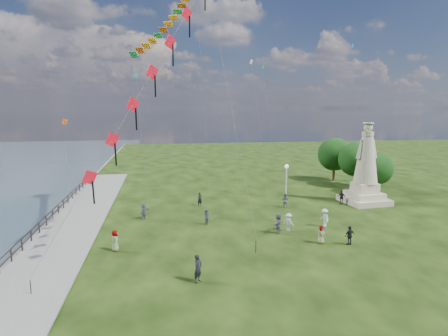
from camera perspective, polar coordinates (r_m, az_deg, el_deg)
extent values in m
cube|color=slate|center=(35.39, -26.57, -9.31)|extent=(0.30, 160.00, 0.60)
cube|color=slate|center=(32.81, -23.38, -10.04)|extent=(5.00, 60.00, 0.10)
cylinder|color=black|center=(29.74, -29.67, -11.56)|extent=(0.11, 0.11, 1.00)
cylinder|color=black|center=(31.51, -28.42, -10.33)|extent=(0.11, 0.11, 1.00)
cylinder|color=black|center=(33.31, -27.32, -9.22)|extent=(0.11, 0.11, 1.00)
cylinder|color=black|center=(35.12, -26.33, -8.23)|extent=(0.11, 0.11, 1.00)
cylinder|color=black|center=(36.96, -25.45, -7.33)|extent=(0.11, 0.11, 1.00)
cylinder|color=black|center=(38.82, -24.65, -6.52)|extent=(0.11, 0.11, 1.00)
cylinder|color=black|center=(40.68, -23.93, -5.78)|extent=(0.11, 0.11, 1.00)
cylinder|color=black|center=(42.56, -23.27, -5.10)|extent=(0.11, 0.11, 1.00)
cylinder|color=black|center=(44.45, -22.67, -4.48)|extent=(0.11, 0.11, 1.00)
cylinder|color=black|center=(46.35, -22.12, -3.91)|extent=(0.11, 0.11, 1.00)
cylinder|color=black|center=(48.26, -21.62, -3.39)|extent=(0.11, 0.11, 1.00)
cylinder|color=black|center=(50.18, -21.15, -2.90)|extent=(0.11, 0.11, 1.00)
cylinder|color=black|center=(52.10, -20.72, -2.45)|extent=(0.11, 0.11, 1.00)
cylinder|color=black|center=(54.02, -20.32, -2.04)|extent=(0.11, 0.11, 1.00)
cylinder|color=black|center=(55.96, -19.94, -1.65)|extent=(0.11, 0.11, 1.00)
cylinder|color=black|center=(57.89, -19.60, -1.29)|extent=(0.11, 0.11, 1.00)
cylinder|color=black|center=(59.83, -19.27, -0.95)|extent=(0.11, 0.11, 1.00)
cube|color=black|center=(34.99, -26.39, -7.48)|extent=(0.06, 52.00, 0.06)
cube|color=black|center=(35.11, -26.34, -8.15)|extent=(0.06, 52.00, 0.06)
cube|color=tan|center=(44.46, 20.54, -4.61)|extent=(4.72, 4.72, 0.62)
cube|color=tan|center=(44.32, 20.59, -3.82)|extent=(3.59, 3.59, 0.62)
cube|color=tan|center=(44.15, 20.65, -2.77)|extent=(2.47, 2.47, 1.04)
cylinder|color=tan|center=(43.39, 21.08, 4.90)|extent=(1.35, 1.35, 0.41)
sphere|color=tan|center=(43.35, 21.13, 5.74)|extent=(0.95, 0.95, 0.95)
cylinder|color=tan|center=(43.33, 21.17, 6.40)|extent=(1.14, 1.14, 0.10)
cylinder|color=silver|center=(40.03, 9.44, -2.94)|extent=(0.13, 0.13, 4.27)
sphere|color=white|center=(39.63, 9.52, 0.26)|extent=(0.43, 0.43, 0.43)
cylinder|color=#382314|center=(52.93, 19.31, -1.50)|extent=(0.36, 0.36, 2.28)
sphere|color=black|center=(52.55, 19.46, 1.26)|extent=(4.56, 4.56, 4.56)
cylinder|color=#382314|center=(49.44, 22.11, -2.59)|extent=(0.36, 0.36, 1.92)
sphere|color=black|center=(49.07, 22.26, -0.11)|extent=(3.84, 3.84, 3.84)
cylinder|color=#382314|center=(56.45, 16.37, -0.67)|extent=(0.36, 0.36, 2.38)
sphere|color=black|center=(56.07, 16.49, 2.03)|extent=(4.76, 4.76, 4.76)
imported|color=black|center=(23.31, -4.00, -15.02)|extent=(0.73, 0.76, 1.74)
imported|color=#595960|center=(33.85, -2.72, -7.49)|extent=(0.71, 0.83, 1.47)
imported|color=silver|center=(32.76, 9.83, -8.11)|extent=(1.02, 1.11, 1.55)
imported|color=black|center=(30.69, 18.61, -9.71)|extent=(0.95, 0.63, 1.49)
imported|color=#595960|center=(30.29, 14.63, -9.80)|extent=(0.79, 0.59, 1.46)
imported|color=#595960|center=(36.26, -12.09, -6.45)|extent=(1.23, 1.62, 1.61)
imported|color=black|center=(40.36, -3.69, -4.76)|extent=(0.63, 0.53, 1.48)
imported|color=#595960|center=(40.17, 9.28, -4.90)|extent=(0.87, 0.81, 1.52)
imported|color=silver|center=(34.53, 15.09, -7.32)|extent=(0.71, 1.13, 1.63)
imported|color=black|center=(42.97, 17.45, -4.29)|extent=(0.97, 0.94, 1.53)
imported|color=#595960|center=(29.04, -16.27, -10.58)|extent=(0.65, 0.87, 1.58)
imported|color=#595960|center=(31.88, 8.27, -8.34)|extent=(1.51, 1.76, 1.78)
cylinder|color=black|center=(24.49, -27.38, -15.91)|extent=(0.06, 0.06, 0.90)
cube|color=red|center=(24.41, -19.77, -1.36)|extent=(0.87, 0.64, 1.03)
cube|color=black|center=(24.46, -19.28, -3.59)|extent=(0.10, 0.28, 1.48)
cube|color=red|center=(24.99, -16.67, 4.16)|extent=(0.87, 0.64, 1.03)
cube|color=black|center=(24.96, -16.19, 1.99)|extent=(0.10, 0.28, 1.48)
cube|color=red|center=(25.86, -13.71, 9.36)|extent=(0.87, 0.64, 1.03)
cube|color=black|center=(25.76, -13.24, 7.27)|extent=(0.10, 0.28, 1.48)
cube|color=red|center=(27.00, -10.89, 14.16)|extent=(0.87, 0.64, 1.03)
cube|color=black|center=(26.83, -10.44, 12.17)|extent=(0.10, 0.28, 1.48)
cube|color=red|center=(28.36, -8.21, 18.50)|extent=(0.87, 0.64, 1.03)
cube|color=black|center=(28.13, -7.78, 16.63)|extent=(0.10, 0.28, 1.48)
cube|color=red|center=(29.93, -5.68, 22.38)|extent=(0.87, 0.64, 1.03)
cube|color=black|center=(29.64, -5.27, 20.63)|extent=(0.10, 0.28, 1.48)
cube|color=black|center=(31.33, -2.89, 24.20)|extent=(0.10, 0.28, 1.48)
cylinder|color=black|center=(27.80, 4.87, -11.88)|extent=(0.06, 0.06, 0.90)
cube|color=#EF4B0F|center=(29.14, -6.48, 23.37)|extent=(0.70, 0.67, 0.20)
cube|color=#1A9047|center=(28.55, -7.10, 22.55)|extent=(0.70, 0.68, 0.22)
cube|color=#FFA015|center=(27.96, -7.76, 21.71)|extent=(0.69, 0.69, 0.23)
cube|color=#FFA015|center=(27.39, -8.48, 20.88)|extent=(0.68, 0.69, 0.24)
cube|color=#EF4B0F|center=(26.84, -9.24, 20.06)|extent=(0.67, 0.69, 0.26)
cube|color=#1A9047|center=(26.31, -10.04, 19.26)|extent=(0.66, 0.69, 0.27)
cube|color=#FFA015|center=(25.80, -10.89, 18.49)|extent=(0.65, 0.68, 0.28)
cube|color=#FFA015|center=(25.30, -11.77, 17.76)|extent=(0.63, 0.68, 0.29)
cube|color=#EF4B0F|center=(24.83, -12.68, 17.08)|extent=(0.61, 0.67, 0.30)
cube|color=#1A9047|center=(24.37, -13.61, 16.45)|extent=(0.60, 0.66, 0.31)
cube|color=teal|center=(43.83, -13.22, 13.64)|extent=(0.51, 0.39, 0.57)
cylinder|color=#595959|center=(41.29, -12.39, 4.23)|extent=(1.02, 5.02, 14.00)
cube|color=silver|center=(47.20, 4.19, 15.85)|extent=(0.51, 0.39, 0.57)
cylinder|color=#595959|center=(44.64, 5.46, 5.99)|extent=(1.02, 5.02, 15.92)
cylinder|color=#595959|center=(48.52, -3.33, 12.72)|extent=(1.02, 5.02, 26.87)
cube|color=#1A9047|center=(55.79, 5.92, 15.02)|extent=(0.51, 0.39, 0.57)
cylinder|color=#595959|center=(53.26, 7.02, 6.58)|extent=(1.02, 5.02, 16.16)
cube|color=#EF4B0F|center=(41.24, -23.12, 6.53)|extent=(0.51, 0.39, 0.57)
cylinder|color=#595959|center=(39.10, -22.84, -0.20)|extent=(1.02, 5.01, 9.03)
cylinder|color=#595959|center=(45.50, 0.98, 16.38)|extent=(1.02, 5.02, 32.24)
cube|color=teal|center=(49.60, 18.99, 17.15)|extent=(0.51, 0.39, 0.57)
cylinder|color=#595959|center=(47.12, 20.42, 6.71)|extent=(1.02, 5.02, 17.71)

